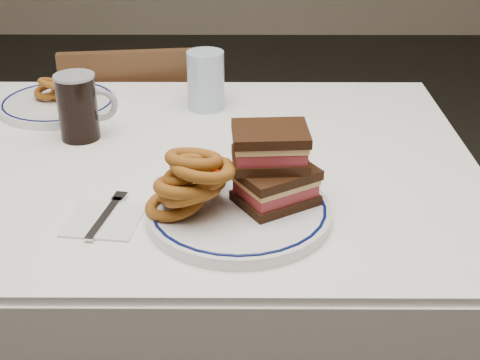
{
  "coord_description": "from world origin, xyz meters",
  "views": [
    {
      "loc": [
        0.18,
        -1.16,
        1.32
      ],
      "look_at": [
        0.18,
        -0.23,
        0.82
      ],
      "focal_mm": 50.0,
      "sensor_mm": 36.0,
      "label": 1
    }
  ],
  "objects_px": {
    "chair_far": "(143,165)",
    "beer_mug": "(79,106)",
    "far_plate": "(59,103)",
    "main_plate": "(239,211)",
    "reuben_sandwich": "(273,166)"
  },
  "relations": [
    {
      "from": "main_plate",
      "to": "beer_mug",
      "type": "bearing_deg",
      "value": 135.76
    },
    {
      "from": "main_plate",
      "to": "beer_mug",
      "type": "height_order",
      "value": "beer_mug"
    },
    {
      "from": "main_plate",
      "to": "beer_mug",
      "type": "distance_m",
      "value": 0.46
    },
    {
      "from": "reuben_sandwich",
      "to": "beer_mug",
      "type": "height_order",
      "value": "reuben_sandwich"
    },
    {
      "from": "chair_far",
      "to": "main_plate",
      "type": "relative_size",
      "value": 2.7
    },
    {
      "from": "main_plate",
      "to": "far_plate",
      "type": "height_order",
      "value": "main_plate"
    },
    {
      "from": "chair_far",
      "to": "beer_mug",
      "type": "bearing_deg",
      "value": -94.54
    },
    {
      "from": "beer_mug",
      "to": "far_plate",
      "type": "xyz_separation_m",
      "value": [
        -0.09,
        0.16,
        -0.06
      ]
    },
    {
      "from": "main_plate",
      "to": "far_plate",
      "type": "bearing_deg",
      "value": 130.73
    },
    {
      "from": "chair_far",
      "to": "main_plate",
      "type": "xyz_separation_m",
      "value": [
        0.29,
        -0.8,
        0.32
      ]
    },
    {
      "from": "chair_far",
      "to": "main_plate",
      "type": "bearing_deg",
      "value": -70.31
    },
    {
      "from": "beer_mug",
      "to": "chair_far",
      "type": "bearing_deg",
      "value": 85.46
    },
    {
      "from": "main_plate",
      "to": "far_plate",
      "type": "relative_size",
      "value": 1.15
    },
    {
      "from": "chair_far",
      "to": "beer_mug",
      "type": "distance_m",
      "value": 0.61
    },
    {
      "from": "main_plate",
      "to": "beer_mug",
      "type": "relative_size",
      "value": 2.23
    }
  ]
}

